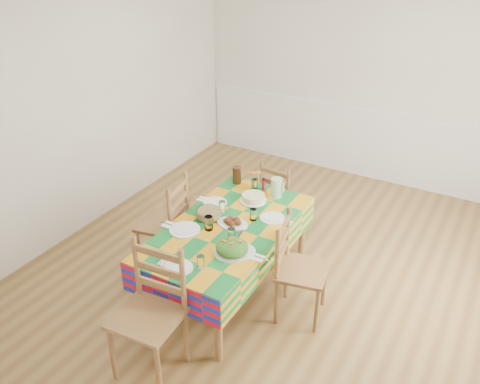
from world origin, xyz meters
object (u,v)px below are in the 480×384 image
meat_platter (233,222)px  chair_right (297,269)px  dining_table (227,233)px  tea_pitcher (237,175)px  chair_far (280,198)px  green_pitcher (277,188)px  chair_near (151,314)px  chair_left (166,224)px

meat_platter → chair_right: 0.71m
dining_table → tea_pitcher: (-0.34, 0.75, 0.16)m
dining_table → chair_far: 1.11m
green_pitcher → chair_far: green_pitcher is taller
dining_table → tea_pitcher: tea_pitcher is taller
chair_near → tea_pitcher: bearing=95.9°
tea_pitcher → chair_near: bearing=-79.7°
chair_right → chair_far: bearing=20.6°
dining_table → chair_left: chair_left is taller
meat_platter → dining_table: bearing=-118.8°
dining_table → chair_near: 1.09m
dining_table → tea_pitcher: 0.84m
chair_left → meat_platter: bearing=82.1°
tea_pitcher → dining_table: bearing=-65.9°
meat_platter → green_pitcher: green_pitcher is taller
dining_table → chair_left: size_ratio=1.78×
chair_right → meat_platter: bearing=73.6°
green_pitcher → tea_pitcher: size_ratio=1.09×
meat_platter → chair_right: chair_right is taller
dining_table → chair_right: chair_right is taller
meat_platter → chair_left: size_ratio=0.30×
chair_left → chair_far: bearing=136.8°
dining_table → chair_near: (-0.00, -1.09, -0.08)m
tea_pitcher → chair_right: (1.03, -0.76, -0.30)m
chair_near → meat_platter: bearing=84.2°
meat_platter → chair_left: bearing=-176.9°
tea_pitcher → chair_far: chair_far is taller
chair_far → dining_table: bearing=97.2°
dining_table → chair_far: size_ratio=2.03×
dining_table → meat_platter: (0.03, 0.05, 0.10)m
dining_table → chair_left: 0.70m
meat_platter → tea_pitcher: bearing=117.2°
green_pitcher → dining_table: bearing=-101.2°
chair_near → chair_far: 2.19m
green_pitcher → chair_right: size_ratio=0.20×
meat_platter → chair_left: 0.75m
chair_far → chair_near: bearing=97.0°
dining_table → green_pitcher: 0.73m
chair_far → tea_pitcher: bearing=52.9°
green_pitcher → chair_left: 1.12m
meat_platter → chair_left: chair_left is taller
green_pitcher → chair_right: bearing=-52.0°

